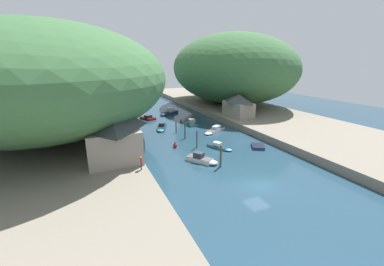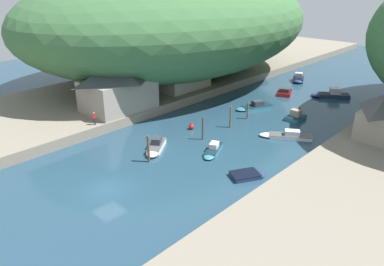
{
  "view_description": "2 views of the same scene",
  "coord_description": "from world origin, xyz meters",
  "px_view_note": "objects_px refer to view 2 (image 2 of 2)",
  "views": [
    {
      "loc": [
        -17.71,
        -21.83,
        14.16
      ],
      "look_at": [
        -1.57,
        15.85,
        2.29
      ],
      "focal_mm": 24.0,
      "sensor_mm": 36.0,
      "label": 1
    },
    {
      "loc": [
        26.58,
        -16.7,
        18.65
      ],
      "look_at": [
        -1.01,
        12.75,
        1.53
      ],
      "focal_mm": 35.0,
      "sensor_mm": 36.0,
      "label": 2
    }
  ],
  "objects_px": {
    "boat_navy_launch": "(297,116)",
    "boat_cabin_cruiser": "(254,107)",
    "boat_far_right_bank": "(156,147)",
    "person_on_quay": "(94,117)",
    "boat_far_upstream": "(330,94)",
    "channel_buoy_near": "(300,110)",
    "boat_red_skiff": "(285,92)",
    "boat_open_rowboat": "(298,79)",
    "boat_yellow_tender": "(213,150)",
    "boat_small_dinghy": "(249,175)",
    "channel_buoy_far": "(191,126)",
    "boat_mid_channel": "(286,135)",
    "waterfront_building": "(117,84)",
    "boathouse_shed": "(182,74)"
  },
  "relations": [
    {
      "from": "waterfront_building",
      "to": "boat_mid_channel",
      "type": "bearing_deg",
      "value": 25.04
    },
    {
      "from": "boat_far_right_bank",
      "to": "boat_small_dinghy",
      "type": "bearing_deg",
      "value": 157.33
    },
    {
      "from": "boat_cabin_cruiser",
      "to": "boat_mid_channel",
      "type": "distance_m",
      "value": 11.12
    },
    {
      "from": "boat_open_rowboat",
      "to": "channel_buoy_near",
      "type": "distance_m",
      "value": 17.34
    },
    {
      "from": "boat_far_upstream",
      "to": "boat_far_right_bank",
      "type": "distance_m",
      "value": 33.68
    },
    {
      "from": "boat_yellow_tender",
      "to": "boat_open_rowboat",
      "type": "distance_m",
      "value": 35.26
    },
    {
      "from": "boat_red_skiff",
      "to": "channel_buoy_near",
      "type": "distance_m",
      "value": 9.25
    },
    {
      "from": "boat_navy_launch",
      "to": "boat_small_dinghy",
      "type": "relative_size",
      "value": 0.93
    },
    {
      "from": "boat_small_dinghy",
      "to": "channel_buoy_far",
      "type": "bearing_deg",
      "value": -172.96
    },
    {
      "from": "boat_mid_channel",
      "to": "channel_buoy_near",
      "type": "bearing_deg",
      "value": -13.73
    },
    {
      "from": "boat_far_right_bank",
      "to": "channel_buoy_far",
      "type": "height_order",
      "value": "boat_far_right_bank"
    },
    {
      "from": "boat_red_skiff",
      "to": "boathouse_shed",
      "type": "bearing_deg",
      "value": -156.65
    },
    {
      "from": "boat_small_dinghy",
      "to": "boat_far_right_bank",
      "type": "bearing_deg",
      "value": -139.24
    },
    {
      "from": "boat_navy_launch",
      "to": "boat_cabin_cruiser",
      "type": "xyz_separation_m",
      "value": [
        -6.88,
        -0.48,
        -0.09
      ]
    },
    {
      "from": "boat_far_upstream",
      "to": "boat_open_rowboat",
      "type": "xyz_separation_m",
      "value": [
        -8.67,
        5.27,
        0.0
      ]
    },
    {
      "from": "boat_mid_channel",
      "to": "person_on_quay",
      "type": "bearing_deg",
      "value": 97.49
    },
    {
      "from": "boat_small_dinghy",
      "to": "person_on_quay",
      "type": "bearing_deg",
      "value": -138.88
    },
    {
      "from": "boat_far_right_bank",
      "to": "boat_open_rowboat",
      "type": "bearing_deg",
      "value": -120.13
    },
    {
      "from": "boat_small_dinghy",
      "to": "channel_buoy_near",
      "type": "relative_size",
      "value": 4.44
    },
    {
      "from": "boat_red_skiff",
      "to": "person_on_quay",
      "type": "distance_m",
      "value": 33.16
    },
    {
      "from": "boat_far_upstream",
      "to": "channel_buoy_near",
      "type": "bearing_deg",
      "value": 144.88
    },
    {
      "from": "boat_open_rowboat",
      "to": "boat_far_right_bank",
      "type": "distance_m",
      "value": 38.54
    },
    {
      "from": "boat_small_dinghy",
      "to": "channel_buoy_near",
      "type": "height_order",
      "value": "channel_buoy_near"
    },
    {
      "from": "boat_far_upstream",
      "to": "boat_red_skiff",
      "type": "distance_m",
      "value": 7.3
    },
    {
      "from": "boat_open_rowboat",
      "to": "boat_cabin_cruiser",
      "type": "bearing_deg",
      "value": 73.18
    },
    {
      "from": "waterfront_building",
      "to": "boat_small_dinghy",
      "type": "height_order",
      "value": "waterfront_building"
    },
    {
      "from": "boat_far_right_bank",
      "to": "person_on_quay",
      "type": "xyz_separation_m",
      "value": [
        -9.1,
        -2.02,
        1.85
      ]
    },
    {
      "from": "boat_red_skiff",
      "to": "channel_buoy_far",
      "type": "distance_m",
      "value": 22.53
    },
    {
      "from": "boathouse_shed",
      "to": "boat_small_dinghy",
      "type": "distance_m",
      "value": 28.44
    },
    {
      "from": "boat_open_rowboat",
      "to": "channel_buoy_near",
      "type": "bearing_deg",
      "value": 93.89
    },
    {
      "from": "boat_yellow_tender",
      "to": "boat_small_dinghy",
      "type": "relative_size",
      "value": 1.21
    },
    {
      "from": "boat_cabin_cruiser",
      "to": "boat_far_upstream",
      "type": "bearing_deg",
      "value": -90.3
    },
    {
      "from": "boathouse_shed",
      "to": "boat_cabin_cruiser",
      "type": "relative_size",
      "value": 1.53
    },
    {
      "from": "boat_cabin_cruiser",
      "to": "boat_open_rowboat",
      "type": "distance_m",
      "value": 18.87
    },
    {
      "from": "boathouse_shed",
      "to": "boat_far_right_bank",
      "type": "xyz_separation_m",
      "value": [
        12.65,
        -17.26,
        -3.21
      ]
    },
    {
      "from": "boat_navy_launch",
      "to": "channel_buoy_near",
      "type": "distance_m",
      "value": 3.27
    },
    {
      "from": "boathouse_shed",
      "to": "boat_small_dinghy",
      "type": "xyz_separation_m",
      "value": [
        23.97,
        -14.92,
        -3.42
      ]
    },
    {
      "from": "boat_yellow_tender",
      "to": "channel_buoy_near",
      "type": "bearing_deg",
      "value": -116.1
    },
    {
      "from": "boat_far_upstream",
      "to": "channel_buoy_far",
      "type": "distance_m",
      "value": 26.68
    },
    {
      "from": "boat_far_right_bank",
      "to": "channel_buoy_far",
      "type": "relative_size",
      "value": 4.57
    },
    {
      "from": "boat_cabin_cruiser",
      "to": "channel_buoy_near",
      "type": "xyz_separation_m",
      "value": [
        5.67,
        3.52,
        -0.02
      ]
    },
    {
      "from": "boat_navy_launch",
      "to": "boat_cabin_cruiser",
      "type": "bearing_deg",
      "value": -177.0
    },
    {
      "from": "boat_yellow_tender",
      "to": "channel_buoy_far",
      "type": "relative_size",
      "value": 4.52
    },
    {
      "from": "waterfront_building",
      "to": "person_on_quay",
      "type": "distance_m",
      "value": 6.81
    },
    {
      "from": "boat_yellow_tender",
      "to": "boat_mid_channel",
      "type": "bearing_deg",
      "value": -137.47
    },
    {
      "from": "boat_far_upstream",
      "to": "boat_open_rowboat",
      "type": "relative_size",
      "value": 1.39
    },
    {
      "from": "boathouse_shed",
      "to": "channel_buoy_near",
      "type": "height_order",
      "value": "boathouse_shed"
    },
    {
      "from": "boat_far_right_bank",
      "to": "person_on_quay",
      "type": "bearing_deg",
      "value": -21.87
    },
    {
      "from": "waterfront_building",
      "to": "boat_navy_launch",
      "type": "bearing_deg",
      "value": 41.81
    },
    {
      "from": "waterfront_building",
      "to": "boat_far_right_bank",
      "type": "xyz_separation_m",
      "value": [
        11.69,
        -3.71,
        -4.47
      ]
    }
  ]
}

